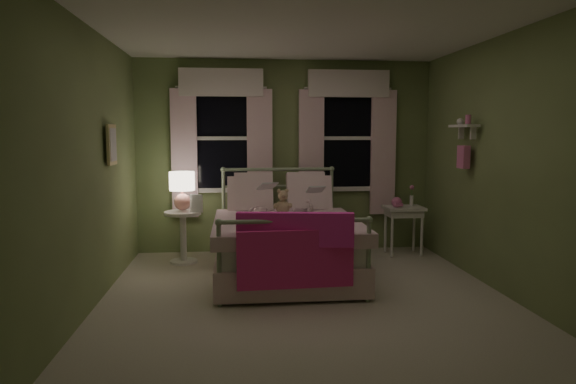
{
  "coord_description": "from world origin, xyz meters",
  "views": [
    {
      "loc": [
        -0.67,
        -4.89,
        1.62
      ],
      "look_at": [
        -0.13,
        0.47,
        1.0
      ],
      "focal_mm": 32.0,
      "sensor_mm": 36.0,
      "label": 1
    }
  ],
  "objects": [
    {
      "name": "nightstand_left",
      "position": [
        -1.34,
        1.52,
        0.42
      ],
      "size": [
        0.46,
        0.46,
        0.65
      ],
      "color": "white",
      "rests_on": "ground"
    },
    {
      "name": "bud_vase",
      "position": [
        1.66,
        1.71,
        0.79
      ],
      "size": [
        0.06,
        0.06,
        0.28
      ],
      "color": "white",
      "rests_on": "nightstand_right"
    },
    {
      "name": "pink_throw",
      "position": [
        -0.13,
        -0.21,
        0.61
      ],
      "size": [
        1.1,
        0.25,
        0.71
      ],
      "color": "#FF31B1",
      "rests_on": "bed"
    },
    {
      "name": "table_lamp",
      "position": [
        -1.34,
        1.52,
        0.95
      ],
      "size": [
        0.31,
        0.31,
        0.48
      ],
      "color": "#DA8C80",
      "rests_on": "nightstand_left"
    },
    {
      "name": "book_nightstand",
      "position": [
        -1.24,
        1.44,
        0.66
      ],
      "size": [
        0.23,
        0.27,
        0.02
      ],
      "primitive_type": "imported",
      "rotation": [
        0.0,
        0.0,
        -0.33
      ],
      "color": "beige",
      "rests_on": "nightstand_left"
    },
    {
      "name": "room_shell",
      "position": [
        0.0,
        0.0,
        1.3
      ],
      "size": [
        4.2,
        4.2,
        4.2
      ],
      "color": "beige",
      "rests_on": "ground"
    },
    {
      "name": "bed",
      "position": [
        -0.13,
        0.82,
        0.38
      ],
      "size": [
        1.58,
        2.04,
        1.18
      ],
      "color": "white",
      "rests_on": "ground"
    },
    {
      "name": "wall_shelf",
      "position": [
        1.9,
        0.7,
        1.52
      ],
      "size": [
        0.15,
        0.5,
        0.6
      ],
      "color": "white",
      "rests_on": "room_shell"
    },
    {
      "name": "book_right",
      "position": [
        0.15,
        0.99,
        0.92
      ],
      "size": [
        0.2,
        0.12,
        0.26
      ],
      "primitive_type": "imported",
      "rotation": [
        1.22,
        0.0,
        0.03
      ],
      "color": "beige",
      "rests_on": "child_right"
    },
    {
      "name": "pink_toy",
      "position": [
        1.44,
        1.65,
        0.71
      ],
      "size": [
        0.14,
        0.18,
        0.14
      ],
      "color": "pink",
      "rests_on": "nightstand_right"
    },
    {
      "name": "framed_picture",
      "position": [
        -1.95,
        0.6,
        1.5
      ],
      "size": [
        0.03,
        0.32,
        0.42
      ],
      "color": "beige",
      "rests_on": "room_shell"
    },
    {
      "name": "teddy_bear",
      "position": [
        -0.13,
        1.08,
        0.79
      ],
      "size": [
        0.22,
        0.18,
        0.3
      ],
      "color": "tan",
      "rests_on": "bed"
    },
    {
      "name": "book_left",
      "position": [
        -0.41,
        0.99,
        0.96
      ],
      "size": [
        0.22,
        0.16,
        0.26
      ],
      "primitive_type": "imported",
      "rotation": [
        1.22,
        0.0,
        0.23
      ],
      "color": "beige",
      "rests_on": "child_left"
    },
    {
      "name": "child_left",
      "position": [
        -0.41,
        1.24,
        0.96
      ],
      "size": [
        0.32,
        0.24,
        0.79
      ],
      "primitive_type": "imported",
      "rotation": [
        0.0,
        0.0,
        2.97
      ],
      "color": "#F7D1DD",
      "rests_on": "bed"
    },
    {
      "name": "window_right",
      "position": [
        0.85,
        2.03,
        1.62
      ],
      "size": [
        1.34,
        0.13,
        1.96
      ],
      "color": "black",
      "rests_on": "room_shell"
    },
    {
      "name": "nightstand_right",
      "position": [
        1.54,
        1.66,
        0.55
      ],
      "size": [
        0.5,
        0.4,
        0.64
      ],
      "color": "white",
      "rests_on": "ground"
    },
    {
      "name": "window_left",
      "position": [
        -0.85,
        2.03,
        1.62
      ],
      "size": [
        1.34,
        0.13,
        1.96
      ],
      "color": "black",
      "rests_on": "room_shell"
    },
    {
      "name": "child_right",
      "position": [
        0.15,
        1.24,
        0.91
      ],
      "size": [
        0.4,
        0.37,
        0.67
      ],
      "primitive_type": "imported",
      "rotation": [
        0.0,
        0.0,
        2.72
      ],
      "color": "#F7D1DD",
      "rests_on": "bed"
    }
  ]
}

